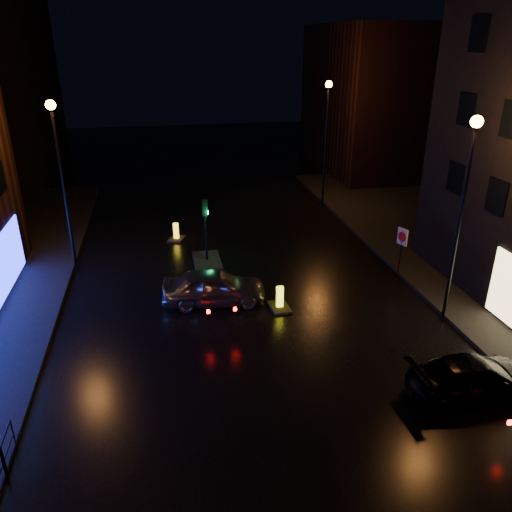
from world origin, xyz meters
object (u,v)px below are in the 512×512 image
object	(u,v)px
silver_hatchback	(214,287)
dark_sedan	(475,377)
traffic_signal	(207,253)
bollard_near	(280,304)
road_sign_right	(402,241)
bollard_far	(176,236)

from	to	relation	value
silver_hatchback	dark_sedan	xyz separation A→B (m)	(7.68, -7.87, -0.12)
traffic_signal	silver_hatchback	world-z (taller)	traffic_signal
dark_sedan	bollard_near	bearing A→B (deg)	35.53
bollard_near	silver_hatchback	bearing A→B (deg)	154.12
silver_hatchback	bollard_near	world-z (taller)	silver_hatchback
silver_hatchback	bollard_near	size ratio (longest dim) A/B	3.61
bollard_near	road_sign_right	bearing A→B (deg)	13.09
silver_hatchback	dark_sedan	bearing A→B (deg)	-130.48
traffic_signal	bollard_far	xyz separation A→B (m)	(-1.42, 3.46, -0.28)
silver_hatchback	dark_sedan	world-z (taller)	silver_hatchback
traffic_signal	road_sign_right	size ratio (longest dim) A/B	1.36
silver_hatchback	bollard_far	bearing A→B (deg)	14.34
silver_hatchback	bollard_far	distance (m)	8.08
silver_hatchback	bollard_near	bearing A→B (deg)	-106.93
traffic_signal	bollard_near	distance (m)	6.19
silver_hatchback	dark_sedan	distance (m)	11.00
traffic_signal	dark_sedan	size ratio (longest dim) A/B	0.77
silver_hatchback	bollard_near	xyz separation A→B (m)	(2.73, -1.11, -0.54)
silver_hatchback	bollard_near	distance (m)	3.00
traffic_signal	silver_hatchback	distance (m)	4.51
bollard_far	road_sign_right	size ratio (longest dim) A/B	0.54
road_sign_right	bollard_far	bearing A→B (deg)	-53.15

